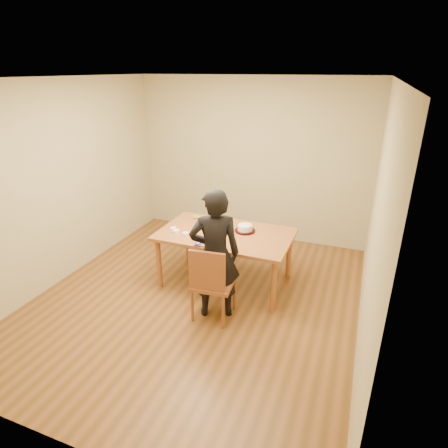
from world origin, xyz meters
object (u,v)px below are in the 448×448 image
(dining_table, at_px, (225,234))
(cake, at_px, (245,228))
(cake_plate, at_px, (245,231))
(dining_chair, at_px, (214,283))
(person, at_px, (215,255))

(dining_table, bearing_deg, cake, 31.81)
(dining_table, relative_size, cake_plate, 6.44)
(dining_chair, bearing_deg, person, 84.10)
(dining_table, height_order, cake, cake)
(dining_chair, height_order, person, person)
(dining_table, xyz_separation_m, dining_chair, (0.15, -0.77, -0.28))
(dining_table, height_order, dining_chair, dining_table)
(dining_table, distance_m, cake_plate, 0.27)
(cake_plate, relative_size, cake, 1.39)
(cake, xyz_separation_m, person, (-0.08, -0.87, -0.00))
(cake_plate, height_order, person, person)
(dining_table, bearing_deg, person, -77.96)
(dining_table, height_order, person, person)
(cake, bearing_deg, dining_chair, -95.06)
(cake_plate, bearing_deg, cake, 0.00)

